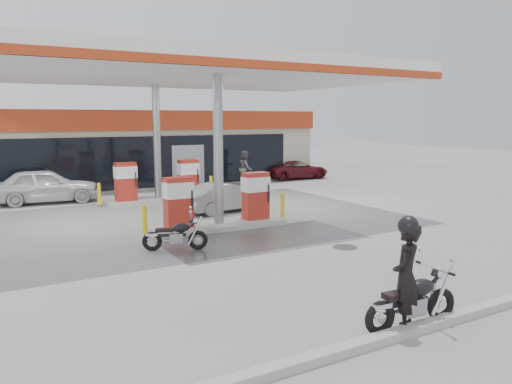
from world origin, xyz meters
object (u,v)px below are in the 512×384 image
main_motorcycle (413,302)px  hatchback_silver (225,197)px  parked_motorcycle (176,236)px  sedan_white (45,186)px  attendant (245,168)px  parked_car_right (296,170)px  pump_island_far (158,186)px  pump_island_near (219,207)px  biker_main (406,277)px

main_motorcycle → hatchback_silver: 11.59m
parked_motorcycle → sedan_white: (-2.02, 10.13, 0.33)m
attendant → parked_car_right: (4.18, 1.20, -0.39)m
pump_island_far → parked_car_right: pump_island_far is taller
parked_motorcycle → attendant: size_ratio=0.90×
pump_island_far → parked_motorcycle: bearing=-105.7°
parked_motorcycle → sedan_white: bearing=124.0°
main_motorcycle → pump_island_near: bearing=90.3°
main_motorcycle → sedan_white: size_ratio=0.46×
main_motorcycle → parked_motorcycle: 7.08m
biker_main → pump_island_far: bearing=-125.5°
sedan_white → attendant: 10.10m
biker_main → attendant: bearing=-143.1°
parked_motorcycle → hatchback_silver: (3.77, 4.53, 0.16)m
hatchback_silver → parked_car_right: hatchback_silver is taller
pump_island_far → parked_car_right: (10.00, 4.00, -0.17)m
hatchback_silver → parked_car_right: 11.24m
biker_main → attendant: (6.55, 17.59, 0.00)m
pump_island_far → attendant: attendant is taller
sedan_white → hatchback_silver: size_ratio=1.27×
biker_main → parked_car_right: (10.72, 18.79, -0.39)m
parked_car_right → pump_island_near: bearing=138.5°
main_motorcycle → biker_main: bearing=-178.9°
biker_main → sedan_white: 17.35m
biker_main → hatchback_silver: size_ratio=0.55×
sedan_white → hatchback_silver: (5.79, -5.60, -0.18)m
attendant → parked_car_right: size_ratio=0.48×
biker_main → sedan_white: (-3.53, 16.99, -0.20)m
biker_main → parked_car_right: size_ratio=0.48×
pump_island_far → biker_main: size_ratio=2.75×
pump_island_far → sedan_white: 4.79m
hatchback_silver → parked_car_right: bearing=-56.7°
pump_island_near → attendant: attendant is taller
main_motorcycle → sedan_white: bearing=106.1°
pump_island_far → sedan_white: (-4.25, 2.20, 0.03)m
pump_island_near → parked_motorcycle: (-2.23, -1.93, -0.30)m
parked_motorcycle → pump_island_near: bearing=63.6°
biker_main → parked_motorcycle: (-1.51, 6.86, -0.53)m
biker_main → hatchback_silver: 11.62m
parked_motorcycle → attendant: bearing=75.8°
pump_island_near → biker_main: biker_main is taller
pump_island_far → parked_car_right: size_ratio=1.31×
main_motorcycle → parked_car_right: (10.53, 18.80, 0.09)m
attendant → parked_car_right: 4.36m
pump_island_near → parked_car_right: pump_island_near is taller
pump_island_near → parked_car_right: bearing=45.0°
main_motorcycle → parked_car_right: size_ratio=0.51×
sedan_white → attendant: bearing=-81.0°
main_motorcycle → parked_car_right: bearing=64.5°
parked_motorcycle → parked_car_right: (12.23, 11.93, 0.14)m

